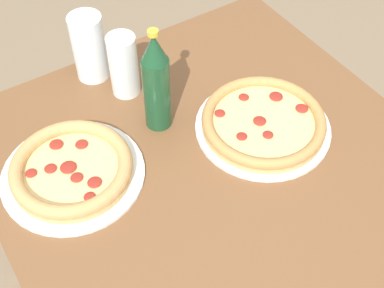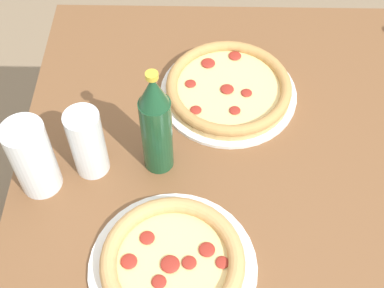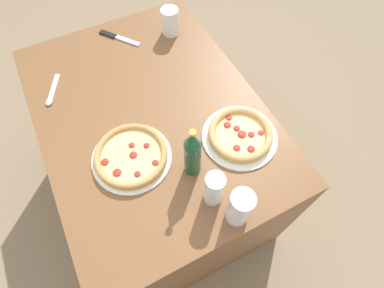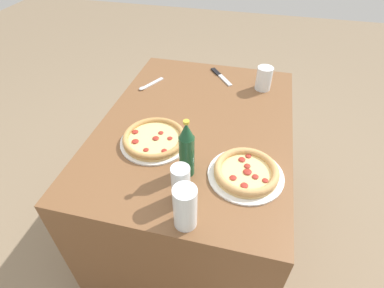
# 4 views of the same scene
# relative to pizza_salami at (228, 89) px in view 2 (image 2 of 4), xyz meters

# --- Properties ---
(table) EXTENTS (1.17, 0.85, 0.75)m
(table) POSITION_rel_pizza_salami_xyz_m (0.17, -0.14, -0.39)
(table) COLOR brown
(table) RESTS_ON ground_plane
(pizza_salami) EXTENTS (0.29, 0.29, 0.04)m
(pizza_salami) POSITION_rel_pizza_salami_xyz_m (0.00, 0.00, 0.00)
(pizza_salami) COLOR white
(pizza_salami) RESTS_ON table
(pizza_margherita) EXTENTS (0.28, 0.28, 0.04)m
(pizza_margherita) POSITION_rel_pizza_salami_xyz_m (-0.10, -0.39, 0.00)
(pizza_margherita) COLOR white
(pizza_margherita) RESTS_ON table
(glass_orange_juice) EXTENTS (0.06, 0.06, 0.15)m
(glass_orange_juice) POSITION_rel_pizza_salami_xyz_m (-0.26, -0.19, 0.05)
(glass_orange_juice) COLOR white
(glass_orange_juice) RESTS_ON table
(glass_lemonade) EXTENTS (0.08, 0.08, 0.16)m
(glass_lemonade) POSITION_rel_pizza_salami_xyz_m (-0.35, -0.23, 0.05)
(glass_lemonade) COLOR white
(glass_lemonade) RESTS_ON table
(beer_bottle) EXTENTS (0.06, 0.06, 0.24)m
(beer_bottle) POSITION_rel_pizza_salami_xyz_m (-0.14, -0.18, 0.10)
(beer_bottle) COLOR #194728
(beer_bottle) RESTS_ON table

